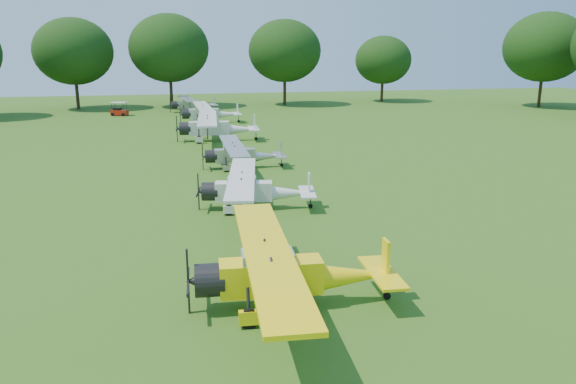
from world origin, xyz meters
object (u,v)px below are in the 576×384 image
aircraft_7 (192,103)px  aircraft_2 (287,270)px  aircraft_3 (253,188)px  aircraft_4 (241,153)px  aircraft_6 (208,112)px  golf_cart (119,111)px  aircraft_5 (215,126)px

aircraft_7 → aircraft_2: bearing=-96.0°
aircraft_3 → aircraft_7: aircraft_7 is taller
aircraft_2 → aircraft_4: 21.97m
aircraft_6 → golf_cart: size_ratio=4.87×
aircraft_2 → aircraft_5: 34.23m
aircraft_3 → aircraft_7: bearing=100.3°
aircraft_2 → aircraft_4: size_ratio=1.18×
aircraft_3 → aircraft_7: size_ratio=0.99×
aircraft_5 → golf_cart: (-9.71, 22.29, -0.81)m
aircraft_6 → aircraft_7: size_ratio=1.09×
aircraft_4 → aircraft_2: bearing=-92.8°
aircraft_4 → aircraft_7: bearing=93.5°
aircraft_6 → golf_cart: bearing=136.3°
aircraft_3 → aircraft_4: size_ratio=1.06×
aircraft_7 → golf_cart: aircraft_7 is taller
aircraft_4 → aircraft_6: aircraft_6 is taller
aircraft_2 → aircraft_7: (0.51, 58.76, -0.12)m
aircraft_7 → golf_cart: 9.40m
aircraft_3 → aircraft_6: 35.32m
aircraft_6 → aircraft_7: 11.95m
aircraft_6 → golf_cart: 14.07m
aircraft_6 → golf_cart: aircraft_6 is taller
aircraft_3 → aircraft_6: size_ratio=0.90×
aircraft_5 → aircraft_6: size_ratio=1.10×
aircraft_7 → golf_cart: bearing=-171.6°
aircraft_3 → aircraft_5: aircraft_5 is taller
aircraft_7 → golf_cart: (-9.11, -2.25, -0.58)m
aircraft_2 → golf_cart: size_ratio=4.92×
golf_cart → aircraft_6: bearing=-23.7°
aircraft_4 → aircraft_7: size_ratio=0.93×
aircraft_6 → golf_cart: (-10.22, 9.64, -0.69)m
aircraft_7 → aircraft_5: bearing=-94.0°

